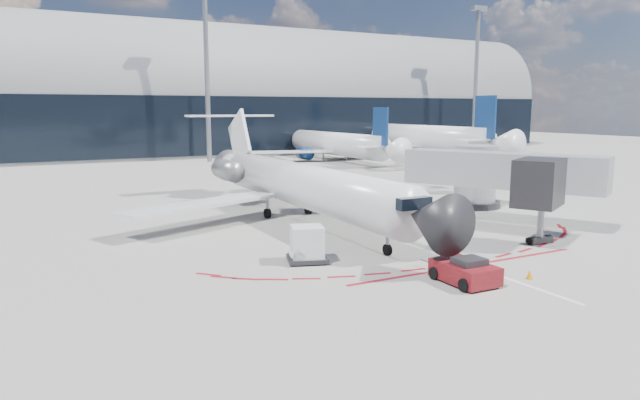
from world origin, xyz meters
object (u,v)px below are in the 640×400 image
uld_container (307,244)px  pushback_tug (465,271)px  regional_jet (296,183)px  ramp_worker (450,236)px

uld_container → pushback_tug: bearing=-35.5°
regional_jet → ramp_worker: 12.46m
pushback_tug → uld_container: 7.84m
regional_jet → pushback_tug: size_ratio=6.60×
pushback_tug → uld_container: bearing=126.9°
ramp_worker → uld_container: (-7.87, 1.51, 0.12)m
regional_jet → uld_container: 11.30m
regional_jet → uld_container: regional_jet is taller
regional_jet → uld_container: bearing=-112.8°
ramp_worker → regional_jet: bearing=-78.2°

